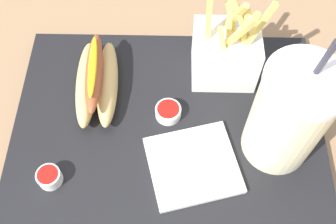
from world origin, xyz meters
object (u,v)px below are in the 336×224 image
object	(u,v)px
ketchup_cup_2	(49,177)
ketchup_cup_1	(171,112)
soda_cup	(289,116)
hot_dog_1	(96,80)
napkin_stack	(193,165)
fries_basket	(225,53)

from	to	relation	value
ketchup_cup_2	ketchup_cup_1	bearing A→B (deg)	33.02
soda_cup	hot_dog_1	xyz separation A→B (m)	(-0.26, 0.09, -0.06)
hot_dog_1	ketchup_cup_2	bearing A→B (deg)	-108.27
napkin_stack	fries_basket	bearing A→B (deg)	73.56
soda_cup	napkin_stack	xyz separation A→B (m)	(-0.11, -0.04, -0.08)
ketchup_cup_1	hot_dog_1	bearing A→B (deg)	159.12
ketchup_cup_1	ketchup_cup_2	distance (m)	0.19
fries_basket	ketchup_cup_1	size ratio (longest dim) A/B	4.19
soda_cup	ketchup_cup_1	size ratio (longest dim) A/B	6.24
soda_cup	ketchup_cup_2	xyz separation A→B (m)	(-0.30, -0.06, -0.07)
fries_basket	hot_dog_1	distance (m)	0.19
hot_dog_1	ketchup_cup_2	size ratio (longest dim) A/B	4.80
soda_cup	ketchup_cup_1	bearing A→B (deg)	162.86
ketchup_cup_1	ketchup_cup_2	bearing A→B (deg)	-146.98
fries_basket	napkin_stack	xyz separation A→B (m)	(-0.05, -0.16, -0.04)
fries_basket	ketchup_cup_1	bearing A→B (deg)	-134.29
ketchup_cup_2	napkin_stack	bearing A→B (deg)	7.11
fries_basket	hot_dog_1	world-z (taller)	fries_basket
ketchup_cup_1	ketchup_cup_2	world-z (taller)	ketchup_cup_2
fries_basket	ketchup_cup_2	bearing A→B (deg)	-142.31
hot_dog_1	napkin_stack	distance (m)	0.19
hot_dog_1	ketchup_cup_1	world-z (taller)	hot_dog_1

